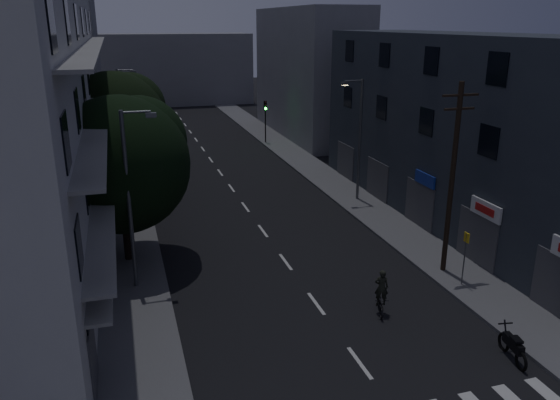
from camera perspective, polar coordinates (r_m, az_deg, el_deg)
ground at (r=40.64m, az=-5.24°, el=1.45°), size 160.00×160.00×0.00m
sidewalk_left at (r=39.92m, az=-15.84°, el=0.62°), size 3.00×90.00×0.15m
sidewalk_right at (r=42.64m, az=4.69°, el=2.37°), size 3.00×90.00×0.15m
lane_markings at (r=46.56m, az=-6.78°, el=3.57°), size 0.15×60.50×0.01m
building_left at (r=31.87m, az=-24.72°, el=8.16°), size 7.00×36.00×14.00m
building_right at (r=34.02m, az=18.87°, el=6.81°), size 6.19×28.00×11.00m
building_far_left at (r=61.48m, az=-21.36°, el=13.57°), size 6.00×20.00×16.00m
building_far_right at (r=58.78m, az=2.95°, el=13.12°), size 6.00×20.00×13.00m
building_far_end at (r=83.81m, az=-11.70°, el=13.25°), size 24.00×8.00×10.00m
tree_near at (r=27.39m, az=-16.20°, el=4.11°), size 6.69×6.69×8.25m
tree_mid at (r=37.86m, az=-16.78°, el=8.02°), size 6.90×6.90×8.50m
tree_far at (r=46.40m, az=-16.15°, el=8.59°), size 5.59×5.59×6.92m
traffic_signal_far_right at (r=54.30m, az=-1.53°, el=9.11°), size 0.28×0.37×4.10m
traffic_signal_far_left at (r=53.40m, az=-15.35°, el=8.32°), size 0.28×0.37×4.10m
street_lamp_left_near at (r=24.43m, az=-15.31°, el=0.79°), size 1.51×0.25×8.00m
street_lamp_right at (r=36.41m, az=8.19°, el=6.84°), size 1.51×0.25×8.00m
street_lamp_left_far at (r=45.26m, az=-16.14°, el=8.51°), size 1.51×0.25×8.00m
utility_pole at (r=26.29m, az=17.56°, el=2.40°), size 1.80×0.24×9.00m
bus_stop_sign at (r=25.97m, az=18.80°, el=-4.88°), size 0.06×0.35×2.52m
motorcycle at (r=21.96m, az=23.15°, el=-13.94°), size 0.61×1.92×1.24m
cyclist at (r=23.41m, az=10.48°, el=-10.09°), size 1.04×1.64×1.96m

